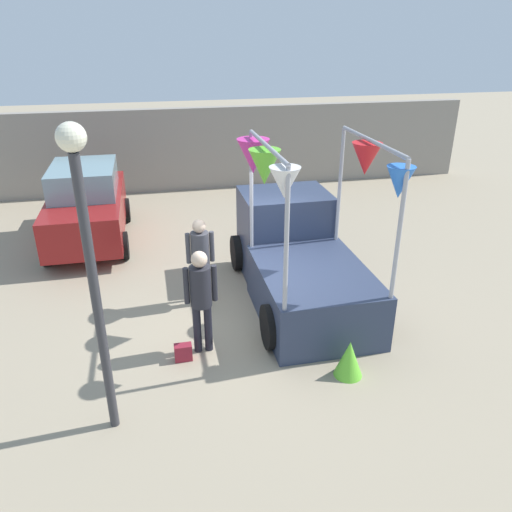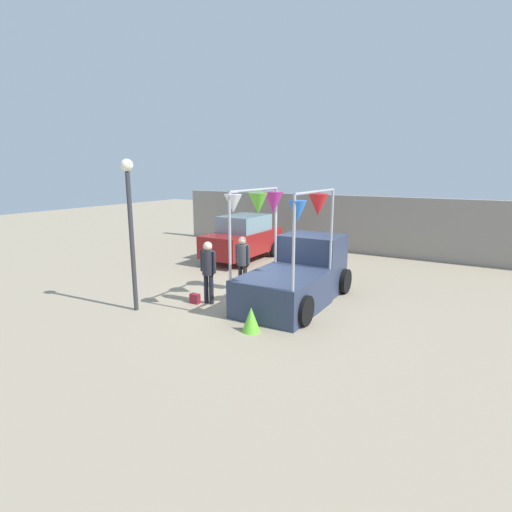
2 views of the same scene
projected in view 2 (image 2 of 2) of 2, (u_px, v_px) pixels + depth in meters
ground_plane at (258, 300)px, 11.67m from camera, size 60.00×60.00×0.00m
vendor_truck at (298, 270)px, 11.57m from camera, size 2.45×4.08×3.25m
parked_car at (243, 238)px, 16.77m from camera, size 1.88×4.00×1.88m
person_customer at (208, 266)px, 11.20m from camera, size 0.53×0.34×1.79m
person_vendor at (243, 258)px, 12.42m from camera, size 0.53×0.34×1.73m
handbag at (195, 299)px, 11.41m from camera, size 0.28×0.16×0.28m
street_lamp at (130, 214)px, 10.34m from camera, size 0.32×0.32×4.02m
brick_boundary_wall at (348, 224)px, 18.36m from camera, size 18.00×0.36×2.60m
folded_kite_bundle_lime at (251, 319)px, 9.38m from camera, size 0.57×0.57×0.60m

